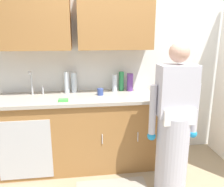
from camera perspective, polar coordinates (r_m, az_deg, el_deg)
kitchen_wall_with_uppers at (r=3.07m, az=-1.29°, el=10.73°), size 4.80×0.44×2.70m
counter_cabinet at (r=3.02m, az=-8.51°, el=-9.70°), size 1.90×0.62×0.90m
countertop at (r=2.86m, az=-8.80°, el=-1.07°), size 1.96×0.66×0.04m
sink at (r=2.92m, az=-18.97°, el=-1.25°), size 0.50×0.36×0.35m
person_at_sink at (r=2.51m, az=15.10°, el=-9.27°), size 0.55×0.34×1.62m
bottle_dish_liquid at (r=3.00m, az=-11.25°, el=2.70°), size 0.07×0.07×0.28m
bottle_water_short at (r=3.08m, az=2.36°, el=3.09°), size 0.07×0.07×0.26m
bottle_soap at (r=3.03m, az=-9.49°, el=2.76°), size 0.07×0.07×0.26m
bottle_cleaner_spray at (r=3.03m, az=0.68°, el=2.64°), size 0.07×0.07×0.23m
bottle_water_tall at (r=3.08m, az=4.52°, el=2.84°), size 0.08×0.08×0.24m
cup_by_sink at (r=2.87m, az=-2.94°, el=0.41°), size 0.08×0.08×0.08m
knife_on_counter at (r=2.91m, az=8.05°, el=-0.31°), size 0.14×0.22×0.01m
sponge at (r=2.66m, az=-12.08°, el=-1.63°), size 0.11×0.07×0.03m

